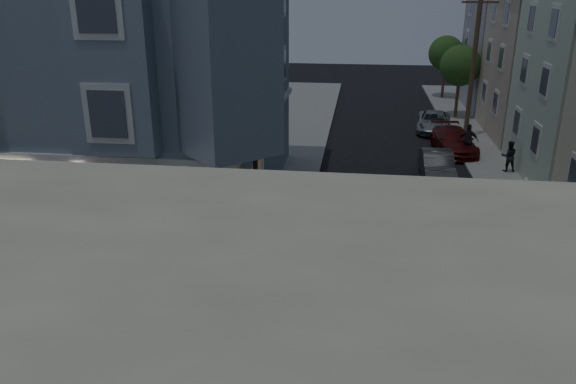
% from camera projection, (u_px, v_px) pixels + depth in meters
% --- Properties ---
extents(ground, '(120.00, 120.00, 0.00)m').
position_uv_depth(ground, '(175.00, 335.00, 16.28)').
color(ground, black).
rests_on(ground, ground).
extents(sidewalk_nw, '(33.00, 42.00, 0.15)m').
position_uv_depth(sidewalk_nw, '(93.00, 129.00, 39.28)').
color(sidewalk_nw, gray).
rests_on(sidewalk_nw, ground).
extents(corner_building, '(14.60, 14.60, 11.40)m').
position_uv_depth(corner_building, '(115.00, 73.00, 25.20)').
color(corner_building, slate).
rests_on(corner_building, sidewalk_nw).
extents(row_house_d, '(12.00, 8.60, 10.50)m').
position_uv_depth(row_house_d, '(551.00, 41.00, 43.63)').
color(row_house_d, gray).
rests_on(row_house_d, sidewalk_ne).
extents(utility_pole, '(2.20, 0.30, 9.00)m').
position_uv_depth(utility_pole, '(473.00, 65.00, 35.46)').
color(utility_pole, '#4C3826').
rests_on(utility_pole, sidewalk_ne).
extents(street_tree_near, '(3.00, 3.00, 5.30)m').
position_uv_depth(street_tree_near, '(460.00, 66.00, 41.31)').
color(street_tree_near, '#4C3826').
rests_on(street_tree_near, sidewalk_ne).
extents(street_tree_far, '(3.00, 3.00, 5.30)m').
position_uv_depth(street_tree_far, '(446.00, 53.00, 48.75)').
color(street_tree_far, '#4C3826').
rests_on(street_tree_far, sidewalk_ne).
extents(running_child, '(0.61, 0.47, 1.49)m').
position_uv_depth(running_child, '(440.00, 343.00, 14.68)').
color(running_child, '#DBDA70').
rests_on(running_child, ground).
extents(pedestrian_a, '(0.82, 0.64, 1.67)m').
position_uv_depth(pedestrian_a, '(509.00, 156.00, 29.84)').
color(pedestrian_a, black).
rests_on(pedestrian_a, sidewalk_ne).
extents(pedestrian_b, '(1.20, 0.70, 1.91)m').
position_uv_depth(pedestrian_b, '(468.00, 140.00, 32.37)').
color(pedestrian_b, '#25232B').
rests_on(pedestrian_b, sidewalk_ne).
extents(parked_car_a, '(2.02, 4.47, 1.49)m').
position_uv_depth(parked_car_a, '(439.00, 201.00, 24.27)').
color(parked_car_a, '#ACAFB4').
rests_on(parked_car_a, ground).
extents(parked_car_b, '(1.56, 4.47, 1.47)m').
position_uv_depth(parked_car_b, '(437.00, 166.00, 29.04)').
color(parked_car_b, '#313336').
rests_on(parked_car_b, ground).
extents(parked_car_c, '(2.61, 5.20, 1.45)m').
position_uv_depth(parked_car_c, '(454.00, 141.00, 33.69)').
color(parked_car_c, '#5C1515').
rests_on(parked_car_c, ground).
extents(parked_car_d, '(2.75, 5.03, 1.34)m').
position_uv_depth(parked_car_d, '(434.00, 122.00, 38.61)').
color(parked_car_d, '#999EA3').
rests_on(parked_car_d, ground).
extents(traffic_signal, '(0.67, 0.59, 5.27)m').
position_uv_depth(traffic_signal, '(255.00, 165.00, 19.32)').
color(traffic_signal, black).
rests_on(traffic_signal, sidewalk_nw).
extents(fire_hydrant, '(0.47, 0.27, 0.81)m').
position_uv_depth(fire_hydrant, '(525.00, 185.00, 26.73)').
color(fire_hydrant, silver).
rests_on(fire_hydrant, sidewalk_ne).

